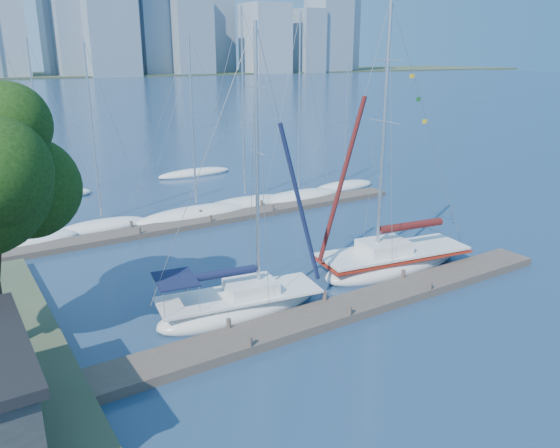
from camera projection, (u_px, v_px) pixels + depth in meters
ground at (336, 315)px, 24.70m from camera, size 700.00×700.00×0.00m
near_dock at (337, 311)px, 24.64m from camera, size 26.00×2.00×0.40m
far_dock at (219, 219)px, 38.55m from camera, size 30.00×1.80×0.36m
sailboat_navy at (239, 291)px, 24.62m from camera, size 8.27×3.83×13.13m
sailboat_maroon at (393, 250)px, 29.78m from camera, size 9.43×4.31×14.46m
bg_boat_0 at (18, 242)px, 33.42m from camera, size 7.27×3.02×14.77m
bg_boat_1 at (102, 226)px, 36.71m from camera, size 6.18×2.12×12.43m
bg_boat_2 at (197, 214)px, 39.36m from camera, size 9.20×5.99×12.96m
bg_boat_3 at (245, 204)px, 41.90m from camera, size 8.24×4.75×14.93m
bg_boat_4 at (298, 197)px, 43.98m from camera, size 8.03×4.29×14.73m
bg_boat_5 at (344, 186)px, 47.86m from camera, size 6.44×4.36×11.13m
bg_boat_6 at (47, 196)px, 44.39m from camera, size 7.31×3.35×12.88m
bg_boat_7 at (195, 173)px, 53.21m from camera, size 7.63×2.95×11.44m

